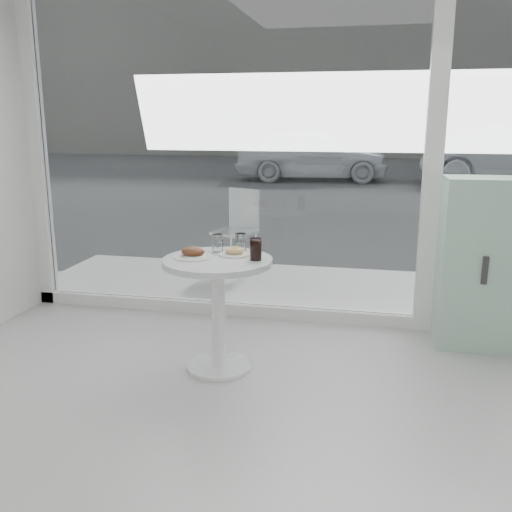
% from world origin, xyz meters
% --- Properties ---
extents(storefront, '(5.00, 0.14, 3.00)m').
position_xyz_m(storefront, '(0.07, 3.00, 1.71)').
color(storefront, white).
rests_on(storefront, ground).
extents(main_table, '(0.72, 0.72, 0.77)m').
position_xyz_m(main_table, '(-0.50, 1.90, 0.55)').
color(main_table, white).
rests_on(main_table, ground).
extents(patio_deck, '(5.60, 1.60, 0.05)m').
position_xyz_m(patio_deck, '(0.00, 3.80, 0.03)').
color(patio_deck, silver).
rests_on(patio_deck, ground).
extents(street, '(40.00, 24.00, 0.00)m').
position_xyz_m(street, '(0.00, 16.00, -0.00)').
color(street, '#333333').
rests_on(street, ground).
extents(far_building, '(40.00, 2.00, 8.00)m').
position_xyz_m(far_building, '(0.00, 25.00, 4.00)').
color(far_building, gray).
rests_on(far_building, ground).
extents(mint_cabinet, '(0.59, 0.41, 1.25)m').
position_xyz_m(mint_cabinet, '(1.26, 2.72, 0.63)').
color(mint_cabinet, '#8CB39C').
rests_on(mint_cabinet, ground).
extents(patio_chair, '(0.49, 0.49, 0.88)m').
position_xyz_m(patio_chair, '(-0.93, 4.21, 0.55)').
color(patio_chair, white).
rests_on(patio_chair, patio_deck).
extents(car_white, '(4.26, 2.10, 1.40)m').
position_xyz_m(car_white, '(-1.33, 14.16, 0.70)').
color(car_white, white).
rests_on(car_white, street).
extents(plate_fritter, '(0.25, 0.25, 0.07)m').
position_xyz_m(plate_fritter, '(-0.66, 1.89, 0.80)').
color(plate_fritter, silver).
rests_on(plate_fritter, main_table).
extents(plate_donut, '(0.21, 0.21, 0.05)m').
position_xyz_m(plate_donut, '(-0.41, 2.01, 0.79)').
color(plate_donut, silver).
rests_on(plate_donut, main_table).
extents(water_tumbler_a, '(0.07, 0.07, 0.12)m').
position_xyz_m(water_tumbler_a, '(-0.55, 2.10, 0.82)').
color(water_tumbler_a, white).
rests_on(water_tumbler_a, main_table).
extents(water_tumbler_b, '(0.07, 0.07, 0.12)m').
position_xyz_m(water_tumbler_b, '(-0.41, 2.15, 0.82)').
color(water_tumbler_b, white).
rests_on(water_tumbler_b, main_table).
extents(cola_glass, '(0.08, 0.08, 0.14)m').
position_xyz_m(cola_glass, '(-0.25, 1.91, 0.84)').
color(cola_glass, white).
rests_on(cola_glass, main_table).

